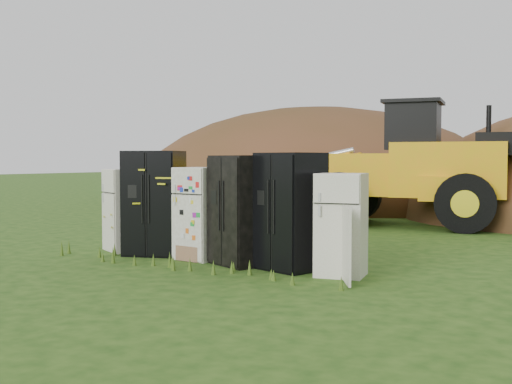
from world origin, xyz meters
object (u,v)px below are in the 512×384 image
Objects in this scene: fridge_dark_mid at (242,210)px; fridge_open_door at (341,225)px; fridge_sticker at (200,213)px; fridge_black_right at (290,211)px; fridge_black_side at (154,203)px; wheel_loader at (381,164)px; fridge_leftmost at (126,210)px.

fridge_open_door is (1.92, -0.00, -0.14)m from fridge_dark_mid.
fridge_sticker is 1.94m from fridge_black_right.
fridge_black_right is at bearing 22.24° from fridge_dark_mid.
fridge_black_side is 3.03m from fridge_black_right.
fridge_black_side is 7.76m from wheel_loader.
wheel_loader is at bearing 56.62° from fridge_black_side.
fridge_dark_mid is at bearing -163.97° from fridge_black_right.
fridge_leftmost is at bearing -166.81° from fridge_black_right.
fridge_dark_mid reaches higher than fridge_sticker.
fridge_black_right is (3.86, -0.01, 0.15)m from fridge_leftmost.
fridge_black_right is 7.74m from wheel_loader.
fridge_leftmost is 0.97× the size of fridge_sticker.
fridge_black_side reaches higher than fridge_black_right.
fridge_black_side reaches higher than fridge_sticker.
fridge_black_right is (3.03, 0.05, -0.02)m from fridge_black_side.
fridge_open_door is (0.97, -0.05, -0.16)m from fridge_black_right.
fridge_black_side is at bearing 165.95° from fridge_open_door.
fridge_black_side is at bearing -160.24° from fridge_dark_mid.
fridge_sticker reaches higher than fridge_open_door.
fridge_open_door is 0.23× the size of wheel_loader.
fridge_sticker is (1.09, 0.06, -0.15)m from fridge_black_side.
wheel_loader is at bearing 96.77° from fridge_leftmost.
fridge_leftmost is 0.85m from fridge_black_side.
wheel_loader reaches higher than fridge_open_door.
wheel_loader is (2.25, 7.53, 0.89)m from fridge_leftmost.
fridge_leftmost is 0.82× the size of fridge_black_side.
fridge_black_side is 1.03× the size of fridge_black_right.
fridge_dark_mid is 0.96m from fridge_black_right.
fridge_sticker is 0.87× the size of fridge_black_right.
fridge_dark_mid is 0.27× the size of wheel_loader.
fridge_black_side is at bearing -165.67° from fridge_black_right.
fridge_open_door is (2.90, -0.05, -0.04)m from fridge_sticker.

